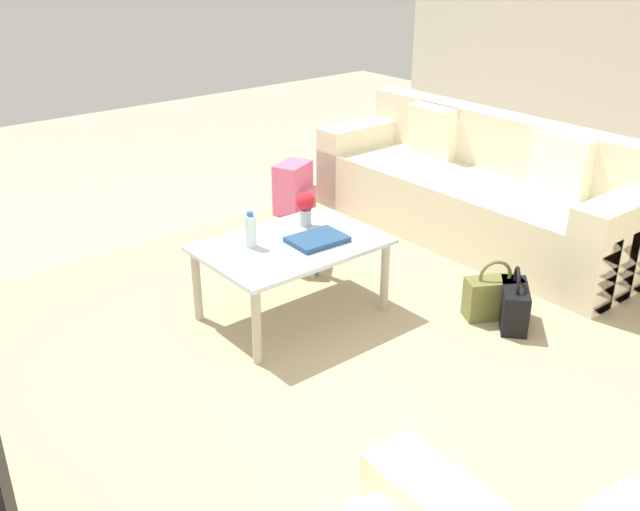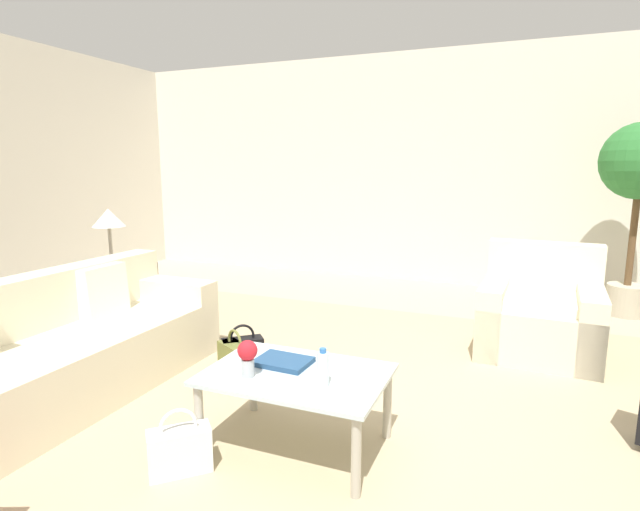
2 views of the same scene
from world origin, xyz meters
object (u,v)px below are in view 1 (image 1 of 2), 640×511
couch (481,195)px  backpack_pink (294,189)px  coffee_table (292,252)px  water_bottle (251,231)px  handbag_white (307,249)px  handbag_olive (493,297)px  handbag_black (514,305)px  coffee_table_book (317,239)px  flower_vase (305,206)px

couch → backpack_pink: 1.43m
coffee_table → water_bottle: bearing=-26.6°
coffee_table → handbag_white: (-0.46, -0.45, -0.26)m
water_bottle → handbag_white: 0.86m
water_bottle → handbag_olive: 1.43m
handbag_white → handbag_black: (-0.42, 1.33, 0.00)m
handbag_white → handbag_black: bearing=107.4°
coffee_table → handbag_black: 1.28m
couch → handbag_olive: size_ratio=6.95×
backpack_pink → water_bottle: bearing=44.7°
handbag_white → handbag_black: 1.40m
coffee_table_book → handbag_olive: bearing=140.9°
couch → flower_vase: size_ratio=12.14×
water_bottle → coffee_table_book: (-0.32, 0.18, -0.08)m
couch → flower_vase: bearing=-1.8°
water_bottle → flower_vase: flower_vase is taller
flower_vase → handbag_olive: flower_vase is taller
coffee_table → backpack_pink: bearing=-127.9°
water_bottle → handbag_white: size_ratio=0.57×
couch → handbag_black: bearing=47.4°
coffee_table → coffee_table_book: (-0.12, 0.08, 0.07)m
coffee_table → coffee_table_book: size_ratio=3.22×
coffee_table_book → handbag_black: (-0.76, 0.80, -0.34)m
handbag_white → backpack_pink: size_ratio=0.89×
water_bottle → coffee_table_book: bearing=150.6°
coffee_table → handbag_olive: size_ratio=2.79×
couch → handbag_black: 1.35m
handbag_olive → backpack_pink: (-0.13, -2.04, 0.06)m
handbag_olive → coffee_table: bearing=-40.8°
handbag_olive → handbag_white: (0.40, -1.20, 0.00)m
handbag_olive → handbag_white: bearing=-71.4°
coffee_table → flower_vase: bearing=-145.7°
couch → flower_vase: (1.57, -0.05, 0.28)m
couch → coffee_table_book: (1.67, 0.18, 0.17)m
flower_vase → backpack_pink: 1.44m
flower_vase → handbag_black: flower_vase is taller
coffee_table → handbag_black: size_ratio=2.79×
coffee_table → coffee_table_book: 0.16m
flower_vase → handbag_olive: size_ratio=0.57×
backpack_pink → handbag_white: bearing=57.3°
water_bottle → flower_vase: 0.42m
coffee_table_book → flower_vase: (-0.10, -0.23, 0.11)m
flower_vase → backpack_pink: bearing=-124.5°
couch → backpack_pink: size_ratio=6.22×
water_bottle → handbag_olive: (-1.07, 0.85, -0.42)m
couch → handbag_black: couch is taller
flower_vase → handbag_black: bearing=122.7°
handbag_white → flower_vase: bearing=50.8°
coffee_table → handbag_olive: coffee_table is taller
coffee_table_book → handbag_white: bearing=-120.3°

